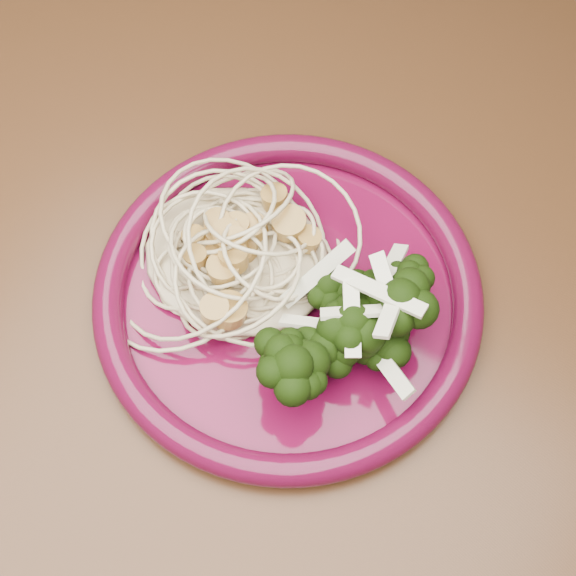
# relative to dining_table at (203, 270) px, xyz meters

# --- Properties ---
(dining_table) EXTENTS (1.20, 0.80, 0.75)m
(dining_table) POSITION_rel_dining_table_xyz_m (0.00, 0.00, 0.00)
(dining_table) COLOR #472814
(dining_table) RESTS_ON ground
(dinner_plate) EXTENTS (0.32, 0.32, 0.02)m
(dinner_plate) POSITION_rel_dining_table_xyz_m (0.11, -0.03, 0.11)
(dinner_plate) COLOR #520726
(dinner_plate) RESTS_ON dining_table
(spaghetti_pile) EXTENTS (0.16, 0.14, 0.03)m
(spaghetti_pile) POSITION_rel_dining_table_xyz_m (0.06, -0.03, 0.12)
(spaghetti_pile) COLOR #C9BA8F
(spaghetti_pile) RESTS_ON dinner_plate
(scallop_cluster) EXTENTS (0.14, 0.14, 0.04)m
(scallop_cluster) POSITION_rel_dining_table_xyz_m (0.06, -0.03, 0.16)
(scallop_cluster) COLOR #BB9144
(scallop_cluster) RESTS_ON spaghetti_pile
(broccoli_pile) EXTENTS (0.11, 0.16, 0.05)m
(broccoli_pile) POSITION_rel_dining_table_xyz_m (0.16, -0.04, 0.13)
(broccoli_pile) COLOR black
(broccoli_pile) RESTS_ON dinner_plate
(onion_garnish) EXTENTS (0.08, 0.11, 0.06)m
(onion_garnish) POSITION_rel_dining_table_xyz_m (0.16, -0.04, 0.16)
(onion_garnish) COLOR beige
(onion_garnish) RESTS_ON broccoli_pile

